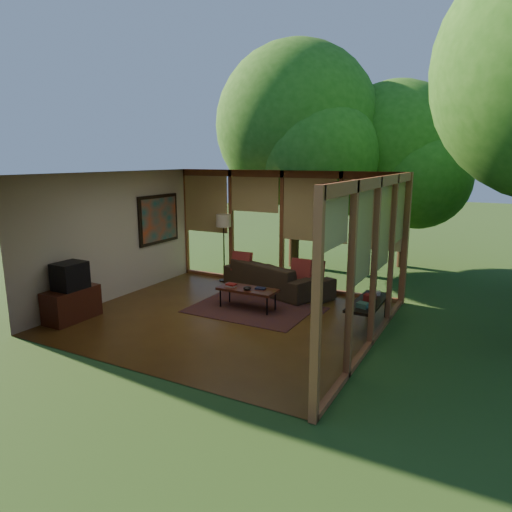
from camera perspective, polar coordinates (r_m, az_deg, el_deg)
The scene contains 25 objects.
floor at distance 8.76m, azimuth -3.83°, elevation -7.69°, with size 5.50×5.50×0.00m, color brown.
ceiling at distance 8.25m, azimuth -4.10°, elevation 10.25°, with size 5.50×5.50×0.00m, color silver.
wall_left at distance 10.12m, azimuth -17.28°, elevation 2.39°, with size 0.04×5.00×2.70m, color beige.
wall_front at distance 6.48m, azimuth -15.82°, elevation -2.78°, with size 5.50×0.04×2.70m, color beige.
window_wall_back at distance 10.57m, azimuth 3.28°, elevation 3.31°, with size 5.50×0.12×2.70m, color brown.
window_wall_right at distance 7.34m, azimuth 14.54°, elevation -0.98°, with size 0.12×5.00×2.70m, color brown.
tree_nw at distance 12.62m, azimuth 5.12°, elevation 15.92°, with size 4.29×4.29×5.96m.
tree_ne at distance 13.22m, azimuth 17.04°, elevation 12.37°, with size 3.72×3.72×5.01m.
rug at distance 9.20m, azimuth -0.74°, elevation -6.64°, with size 2.33×1.65×0.01m, color brown.
sofa at distance 10.33m, azimuth 1.96°, elevation -2.60°, with size 2.33×0.91×0.68m, color #392B1C.
pillow_left at distance 10.57m, azimuth -1.79°, elevation -0.75°, with size 0.46×0.15×0.46m, color maroon.
pillow_right at distance 9.93m, azimuth 5.73°, elevation -1.69°, with size 0.45×0.15×0.45m, color maroon.
ct_book_lower at distance 9.24m, azimuth -3.12°, elevation -3.76°, with size 0.19×0.14×0.03m, color #B3A9A2.
ct_book_upper at distance 9.23m, azimuth -3.13°, elevation -3.58°, with size 0.18×0.14×0.03m, color maroon.
ct_book_side at distance 9.06m, azimuth 0.56°, elevation -4.06°, with size 0.20×0.15×0.03m, color #161A31.
ct_bowl at distance 8.99m, azimuth -1.11°, elevation -4.04°, with size 0.16×0.16×0.07m, color black.
media_cabinet at distance 9.21m, azimuth -22.04°, elevation -5.61°, with size 0.50×1.00×0.60m, color #4F2215.
television at distance 9.05m, azimuth -22.23°, elevation -2.31°, with size 0.45×0.55×0.50m, color black.
console_book_a at distance 8.10m, azimuth 12.63°, elevation -5.92°, with size 0.23×0.17×0.08m, color #38624F.
console_book_b at distance 8.51m, azimuth 13.47°, elevation -4.98°, with size 0.24×0.18×0.11m, color maroon.
console_book_c at distance 8.89m, azimuth 14.13°, elevation -4.45°, with size 0.23×0.16×0.06m, color #B3A9A2.
floor_lamp at distance 11.02m, azimuth -4.08°, elevation 3.96°, with size 0.36×0.36×1.65m.
coffee_table at distance 9.12m, azimuth -1.07°, elevation -4.27°, with size 1.20×0.50×0.43m.
side_console at distance 8.49m, azimuth 13.35°, elevation -5.72°, with size 0.60×1.40×0.46m.
wall_painting at distance 11.07m, azimuth -12.06°, elevation 4.52°, with size 0.06×1.35×1.15m.
Camera 1 is at (4.40, -6.97, 2.96)m, focal length 32.00 mm.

